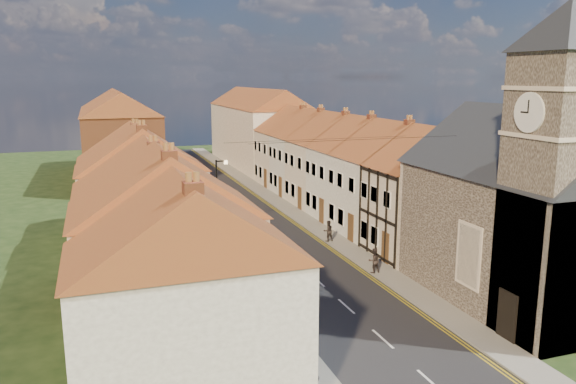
{
  "coord_description": "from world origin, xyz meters",
  "views": [
    {
      "loc": [
        -12.08,
        -19.39,
        11.96
      ],
      "look_at": [
        1.41,
        19.54,
        3.5
      ],
      "focal_mm": 35.0,
      "sensor_mm": 36.0,
      "label": 1
    }
  ],
  "objects_px": {
    "car_near": "(274,283)",
    "pedestrian_right_b": "(328,231)",
    "car_far": "(194,183)",
    "pedestrian_right": "(374,260)",
    "lamppost": "(218,195)",
    "church": "(534,196)",
    "car_distant": "(172,163)",
    "car_mid": "(257,237)"
  },
  "relations": [
    {
      "from": "car_near",
      "to": "pedestrian_right_b",
      "type": "bearing_deg",
      "value": 36.75
    },
    {
      "from": "car_far",
      "to": "pedestrian_right",
      "type": "relative_size",
      "value": 2.55
    },
    {
      "from": "car_near",
      "to": "pedestrian_right_b",
      "type": "xyz_separation_m",
      "value": [
        6.9,
        8.51,
        0.11
      ]
    },
    {
      "from": "lamppost",
      "to": "car_near",
      "type": "distance_m",
      "value": 11.7
    },
    {
      "from": "church",
      "to": "lamppost",
      "type": "relative_size",
      "value": 2.53
    },
    {
      "from": "car_distant",
      "to": "church",
      "type": "bearing_deg",
      "value": -82.76
    },
    {
      "from": "pedestrian_right",
      "to": "church",
      "type": "bearing_deg",
      "value": 125.01
    },
    {
      "from": "car_far",
      "to": "pedestrian_right_b",
      "type": "distance_m",
      "value": 24.44
    },
    {
      "from": "church",
      "to": "car_distant",
      "type": "distance_m",
      "value": 54.96
    },
    {
      "from": "car_far",
      "to": "lamppost",
      "type": "bearing_deg",
      "value": -89.43
    },
    {
      "from": "church",
      "to": "car_near",
      "type": "xyz_separation_m",
      "value": [
        -12.56,
        5.32,
        -5.1
      ]
    },
    {
      "from": "car_distant",
      "to": "car_near",
      "type": "bearing_deg",
      "value": -96.14
    },
    {
      "from": "church",
      "to": "car_far",
      "type": "bearing_deg",
      "value": 106.94
    },
    {
      "from": "lamppost",
      "to": "pedestrian_right_b",
      "type": "relative_size",
      "value": 3.87
    },
    {
      "from": "pedestrian_right",
      "to": "lamppost",
      "type": "bearing_deg",
      "value": -58.45
    },
    {
      "from": "lamppost",
      "to": "car_mid",
      "type": "distance_m",
      "value": 4.15
    },
    {
      "from": "car_distant",
      "to": "pedestrian_right",
      "type": "bearing_deg",
      "value": -87.76
    },
    {
      "from": "car_mid",
      "to": "church",
      "type": "bearing_deg",
      "value": -49.02
    },
    {
      "from": "lamppost",
      "to": "car_far",
      "type": "xyz_separation_m",
      "value": [
        1.73,
        20.9,
        -2.96
      ]
    },
    {
      "from": "car_far",
      "to": "pedestrian_right_b",
      "type": "relative_size",
      "value": 2.57
    },
    {
      "from": "car_far",
      "to": "pedestrian_right",
      "type": "bearing_deg",
      "value": -74.11
    },
    {
      "from": "lamppost",
      "to": "pedestrian_right_b",
      "type": "xyz_separation_m",
      "value": [
        7.51,
        -2.84,
        -2.64
      ]
    },
    {
      "from": "car_near",
      "to": "pedestrian_right",
      "type": "relative_size",
      "value": 2.93
    },
    {
      "from": "car_mid",
      "to": "pedestrian_right_b",
      "type": "bearing_deg",
      "value": -5.22
    },
    {
      "from": "lamppost",
      "to": "car_near",
      "type": "xyz_separation_m",
      "value": [
        0.61,
        -11.35,
        -2.76
      ]
    },
    {
      "from": "church",
      "to": "car_mid",
      "type": "xyz_separation_m",
      "value": [
        -10.86,
        14.73,
        -5.18
      ]
    },
    {
      "from": "car_near",
      "to": "pedestrian_right_b",
      "type": "height_order",
      "value": "pedestrian_right_b"
    },
    {
      "from": "lamppost",
      "to": "car_near",
      "type": "height_order",
      "value": "lamppost"
    },
    {
      "from": "church",
      "to": "pedestrian_right",
      "type": "relative_size",
      "value": 9.73
    },
    {
      "from": "car_near",
      "to": "car_distant",
      "type": "bearing_deg",
      "value": 74.72
    },
    {
      "from": "lamppost",
      "to": "pedestrian_right",
      "type": "height_order",
      "value": "lamppost"
    },
    {
      "from": "lamppost",
      "to": "car_far",
      "type": "relative_size",
      "value": 1.5
    },
    {
      "from": "car_mid",
      "to": "car_distant",
      "type": "relative_size",
      "value": 1.06
    },
    {
      "from": "church",
      "to": "car_far",
      "type": "distance_m",
      "value": 39.64
    },
    {
      "from": "car_mid",
      "to": "pedestrian_right",
      "type": "bearing_deg",
      "value": -52.62
    },
    {
      "from": "pedestrian_right_b",
      "to": "car_mid",
      "type": "bearing_deg",
      "value": -14.47
    },
    {
      "from": "car_far",
      "to": "car_distant",
      "type": "bearing_deg",
      "value": 96.07
    },
    {
      "from": "lamppost",
      "to": "car_distant",
      "type": "height_order",
      "value": "lamppost"
    },
    {
      "from": "church",
      "to": "car_near",
      "type": "distance_m",
      "value": 14.56
    },
    {
      "from": "car_distant",
      "to": "pedestrian_right",
      "type": "xyz_separation_m",
      "value": [
        6.0,
        -46.78,
        0.35
      ]
    },
    {
      "from": "car_mid",
      "to": "car_far",
      "type": "xyz_separation_m",
      "value": [
        -0.58,
        22.85,
        -0.12
      ]
    },
    {
      "from": "church",
      "to": "car_far",
      "type": "xyz_separation_m",
      "value": [
        -11.44,
        37.58,
        -5.3
      ]
    }
  ]
}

